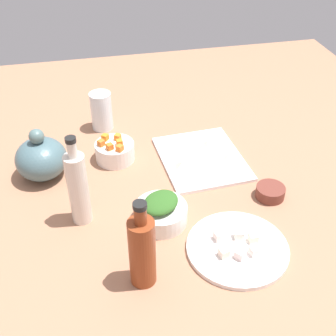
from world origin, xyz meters
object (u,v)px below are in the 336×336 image
bottle_1 (142,250)px  drinking_glass_0 (101,111)px  cutting_board (201,158)px  teapot (41,158)px  bowl_carrots (115,151)px  bowl_greens (161,214)px  bottle_0 (78,187)px  plate_tofu (237,248)px  bowl_small_side (270,192)px

bottle_1 → drinking_glass_0: bearing=2.2°
cutting_board → teapot: size_ratio=1.71×
cutting_board → bowl_carrots: 26.99cm
cutting_board → bowl_greens: bowl_greens is taller
bottle_1 → bottle_0: bearing=28.1°
cutting_board → bowl_greens: size_ratio=2.13×
plate_tofu → bottle_1: size_ratio=1.08×
plate_tofu → bottle_0: size_ratio=0.98×
bowl_carrots → cutting_board: bearing=-103.2°
teapot → bottle_1: 50.00cm
cutting_board → teapot: (2.65, 47.87, 5.68)cm
plate_tofu → teapot: 61.84cm
teapot → drinking_glass_0: bearing=-40.5°
plate_tofu → bowl_small_side: bearing=-42.4°
bowl_greens → teapot: bearing=48.2°
bowl_small_side → drinking_glass_0: (46.74, 42.08, 4.86)cm
bowl_greens → bowl_carrots: size_ratio=1.14×
bowl_carrots → teapot: size_ratio=0.70×
bowl_greens → bottle_0: size_ratio=0.54×
bowl_small_side → bottle_1: bottle_1 is taller
plate_tofu → teapot: (40.69, 46.24, 5.58)cm
bowl_small_side → bottle_0: bearing=87.7°
teapot → cutting_board: bearing=-93.2°
bowl_greens → teapot: teapot is taller
plate_tofu → bowl_greens: (13.86, 16.22, 1.90)cm
cutting_board → drinking_glass_0: drinking_glass_0 is taller
cutting_board → bowl_greens: bearing=143.6°
teapot → bottle_1: bearing=-153.4°
bowl_carrots → bottle_1: bearing=-179.3°
bowl_carrots → bottle_1: (-48.11, -0.63, 6.73)cm
drinking_glass_0 → cutting_board: bearing=-132.4°
cutting_board → bottle_1: 49.96cm
cutting_board → bottle_0: bottle_0 is taller
bowl_carrots → drinking_glass_0: (19.57, 2.00, 3.65)cm
bottle_0 → bottle_1: (-23.05, -12.31, -1.19)cm
teapot → drinking_glass_0: 30.34cm
cutting_board → bottle_0: bearing=116.5°
teapot → bottle_0: 24.21cm
plate_tofu → bottle_0: bottle_0 is taller
bowl_greens → bottle_0: (5.28, 20.00, 8.28)cm
drinking_glass_0 → bowl_small_side: bearing=-138.0°
cutting_board → bowl_carrots: bearing=76.8°
teapot → bowl_small_side: bearing=-111.0°
bowl_carrots → teapot: bearing=99.2°
bottle_1 → plate_tofu: bearing=-80.7°
bowl_greens → teapot: (26.83, 30.02, 3.67)cm
bottle_0 → cutting_board: bearing=-63.5°
bowl_greens → bottle_1: size_ratio=0.60×
bowl_carrots → bottle_0: bottle_0 is taller
plate_tofu → bottle_1: 25.85cm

